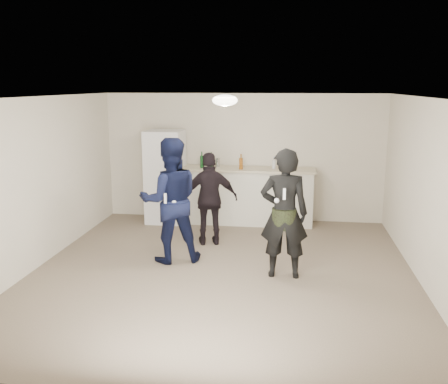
# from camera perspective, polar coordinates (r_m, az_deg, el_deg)

# --- Properties ---
(floor) EXTENTS (6.00, 6.00, 0.00)m
(floor) POSITION_cam_1_polar(r_m,az_deg,el_deg) (7.33, -0.21, -9.15)
(floor) COLOR #6B5B4C
(floor) RESTS_ON ground
(ceiling) EXTENTS (6.00, 6.00, 0.00)m
(ceiling) POSITION_cam_1_polar(r_m,az_deg,el_deg) (6.83, -0.23, 10.78)
(ceiling) COLOR silver
(ceiling) RESTS_ON wall_back
(wall_back) EXTENTS (6.00, 0.00, 6.00)m
(wall_back) POSITION_cam_1_polar(r_m,az_deg,el_deg) (9.91, 2.19, 3.98)
(wall_back) COLOR beige
(wall_back) RESTS_ON floor
(wall_front) EXTENTS (6.00, 0.00, 6.00)m
(wall_front) POSITION_cam_1_polar(r_m,az_deg,el_deg) (4.13, -6.06, -8.02)
(wall_front) COLOR beige
(wall_front) RESTS_ON floor
(wall_left) EXTENTS (0.00, 6.00, 6.00)m
(wall_left) POSITION_cam_1_polar(r_m,az_deg,el_deg) (7.84, -20.56, 0.98)
(wall_left) COLOR beige
(wall_left) RESTS_ON floor
(wall_right) EXTENTS (0.00, 6.00, 6.00)m
(wall_right) POSITION_cam_1_polar(r_m,az_deg,el_deg) (7.14, 22.20, -0.19)
(wall_right) COLOR beige
(wall_right) RESTS_ON floor
(counter) EXTENTS (2.60, 0.56, 1.05)m
(counter) POSITION_cam_1_polar(r_m,az_deg,el_deg) (9.71, 2.42, -0.55)
(counter) COLOR beige
(counter) RESTS_ON floor
(counter_top) EXTENTS (2.68, 0.64, 0.04)m
(counter_top) POSITION_cam_1_polar(r_m,az_deg,el_deg) (9.61, 2.45, 2.62)
(counter_top) COLOR #C4B998
(counter_top) RESTS_ON counter
(fridge) EXTENTS (0.70, 0.70, 1.80)m
(fridge) POSITION_cam_1_polar(r_m,az_deg,el_deg) (9.83, -6.70, 1.77)
(fridge) COLOR white
(fridge) RESTS_ON floor
(fridge_handle) EXTENTS (0.02, 0.02, 0.60)m
(fridge_handle) POSITION_cam_1_polar(r_m,az_deg,el_deg) (9.35, -5.66, 3.73)
(fridge_handle) COLOR silver
(fridge_handle) RESTS_ON fridge
(ceiling_dome) EXTENTS (0.36, 0.36, 0.16)m
(ceiling_dome) POSITION_cam_1_polar(r_m,az_deg,el_deg) (7.13, 0.11, 10.44)
(ceiling_dome) COLOR white
(ceiling_dome) RESTS_ON ceiling
(shaker) EXTENTS (0.08, 0.08, 0.17)m
(shaker) POSITION_cam_1_polar(r_m,az_deg,el_deg) (9.75, -0.74, 3.40)
(shaker) COLOR #B3B3B8
(shaker) RESTS_ON counter_top
(man) EXTENTS (1.11, 0.99, 1.90)m
(man) POSITION_cam_1_polar(r_m,az_deg,el_deg) (7.58, -6.16, -0.97)
(man) COLOR #101842
(man) RESTS_ON floor
(woman) EXTENTS (0.68, 0.46, 1.83)m
(woman) POSITION_cam_1_polar(r_m,az_deg,el_deg) (6.97, 6.88, -2.47)
(woman) COLOR black
(woman) RESTS_ON floor
(camo_shorts) EXTENTS (0.34, 0.34, 0.28)m
(camo_shorts) POSITION_cam_1_polar(r_m,az_deg,el_deg) (6.99, 6.86, -2.99)
(camo_shorts) COLOR #253217
(camo_shorts) RESTS_ON woman
(spectator) EXTENTS (0.98, 0.59, 1.57)m
(spectator) POSITION_cam_1_polar(r_m,az_deg,el_deg) (8.37, -1.59, -0.80)
(spectator) COLOR black
(spectator) RESTS_ON floor
(remote_man) EXTENTS (0.04, 0.04, 0.15)m
(remote_man) POSITION_cam_1_polar(r_m,az_deg,el_deg) (7.29, -6.71, -0.72)
(remote_man) COLOR white
(remote_man) RESTS_ON man
(nunchuk_man) EXTENTS (0.07, 0.07, 0.07)m
(nunchuk_man) POSITION_cam_1_polar(r_m,az_deg,el_deg) (7.31, -5.72, -1.23)
(nunchuk_man) COLOR white
(nunchuk_man) RESTS_ON man
(remote_woman) EXTENTS (0.04, 0.04, 0.15)m
(remote_woman) POSITION_cam_1_polar(r_m,az_deg,el_deg) (6.65, 6.91, -0.22)
(remote_woman) COLOR white
(remote_woman) RESTS_ON woman
(nunchuk_woman) EXTENTS (0.07, 0.07, 0.07)m
(nunchuk_woman) POSITION_cam_1_polar(r_m,az_deg,el_deg) (6.70, 6.04, -0.98)
(nunchuk_woman) COLOR white
(nunchuk_woman) RESTS_ON woman
(bottle_cluster) EXTENTS (1.71, 0.23, 0.24)m
(bottle_cluster) POSITION_cam_1_polar(r_m,az_deg,el_deg) (9.50, 2.02, 3.29)
(bottle_cluster) COLOR silver
(bottle_cluster) RESTS_ON counter_top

